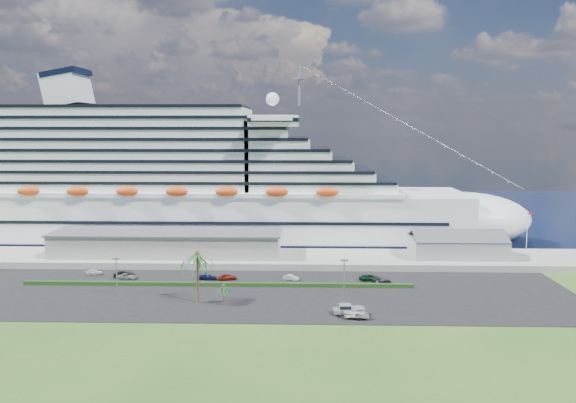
{
  "coord_description": "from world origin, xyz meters",
  "views": [
    {
      "loc": [
        11.55,
        -106.16,
        35.75
      ],
      "look_at": [
        7.61,
        30.0,
        17.58
      ],
      "focal_mm": 35.0,
      "sensor_mm": 36.0,
      "label": 1
    }
  ],
  "objects_px": {
    "parked_car_3": "(207,277)",
    "pickup_truck": "(348,309)",
    "cruise_ship": "(196,189)",
    "boat_trailer": "(357,314)"
  },
  "relations": [
    {
      "from": "cruise_ship",
      "to": "boat_trailer",
      "type": "bearing_deg",
      "value": -58.09
    },
    {
      "from": "cruise_ship",
      "to": "parked_car_3",
      "type": "height_order",
      "value": "cruise_ship"
    },
    {
      "from": "parked_car_3",
      "to": "pickup_truck",
      "type": "height_order",
      "value": "pickup_truck"
    },
    {
      "from": "boat_trailer",
      "to": "pickup_truck",
      "type": "bearing_deg",
      "value": 120.34
    },
    {
      "from": "pickup_truck",
      "to": "boat_trailer",
      "type": "xyz_separation_m",
      "value": [
        1.35,
        -2.31,
        -0.05
      ]
    },
    {
      "from": "cruise_ship",
      "to": "parked_car_3",
      "type": "relative_size",
      "value": 41.74
    },
    {
      "from": "boat_trailer",
      "to": "cruise_ship",
      "type": "bearing_deg",
      "value": 121.91
    },
    {
      "from": "cruise_ship",
      "to": "boat_trailer",
      "type": "xyz_separation_m",
      "value": [
        42.96,
        -68.99,
        -15.49
      ]
    },
    {
      "from": "cruise_ship",
      "to": "pickup_truck",
      "type": "xyz_separation_m",
      "value": [
        41.61,
        -66.68,
        -15.44
      ]
    },
    {
      "from": "parked_car_3",
      "to": "cruise_ship",
      "type": "bearing_deg",
      "value": 15.52
    }
  ]
}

